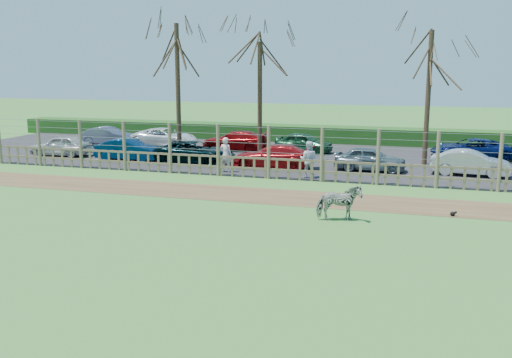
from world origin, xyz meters
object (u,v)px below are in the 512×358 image
(zebra, at_px, (339,203))
(car_12, at_px, (471,149))
(car_4, at_px, (370,159))
(car_9, at_px, (235,141))
(visitor_b, at_px, (309,159))
(car_0, at_px, (61,146))
(car_8, at_px, (165,137))
(tree_left, at_px, (177,58))
(car_5, at_px, (471,163))
(car_7, at_px, (108,136))
(car_3, at_px, (273,156))
(car_1, at_px, (128,150))
(car_10, at_px, (304,142))
(crow, at_px, (453,214))
(car_2, at_px, (195,152))
(tree_right, at_px, (430,65))
(visitor_a, at_px, (226,155))
(tree_mid, at_px, (260,72))

(zebra, relative_size, car_12, 0.35)
(car_4, bearing_deg, car_9, 62.90)
(visitor_b, xyz_separation_m, car_4, (2.62, 2.61, -0.26))
(car_0, height_order, car_8, same)
(tree_left, bearing_deg, car_9, 57.33)
(car_0, height_order, car_5, same)
(tree_left, height_order, car_0, tree_left)
(car_5, relative_size, car_7, 1.00)
(car_0, distance_m, car_3, 12.87)
(tree_left, xyz_separation_m, visitor_b, (8.27, -3.87, -4.71))
(zebra, xyz_separation_m, car_5, (4.89, 9.79, 0.01))
(car_1, relative_size, car_10, 1.03)
(car_1, bearing_deg, car_0, 81.79)
(car_3, bearing_deg, car_1, -93.04)
(crow, height_order, car_3, car_3)
(car_2, distance_m, car_10, 7.33)
(tree_left, relative_size, tree_right, 1.07)
(car_0, distance_m, car_7, 4.77)
(car_7, xyz_separation_m, car_12, (22.49, 0.37, 0.00))
(visitor_a, xyz_separation_m, visitor_b, (4.20, -0.27, 0.00))
(car_5, bearing_deg, car_3, 99.96)
(car_5, xyz_separation_m, car_10, (-9.15, 4.98, 0.00))
(tree_left, distance_m, tree_right, 13.59)
(zebra, xyz_separation_m, car_2, (-9.04, 9.22, 0.01))
(car_12, bearing_deg, car_5, -10.28)
(tree_mid, xyz_separation_m, car_12, (11.45, 2.64, -4.23))
(car_4, xyz_separation_m, car_8, (-13.58, 5.02, 0.00))
(car_7, bearing_deg, car_2, -122.35)
(tree_mid, xyz_separation_m, car_5, (11.11, -2.14, -4.23))
(car_3, bearing_deg, car_0, -94.68)
(car_4, relative_size, car_8, 0.82)
(tree_right, height_order, visitor_b, tree_right)
(car_10, bearing_deg, car_8, 98.41)
(tree_right, height_order, car_5, tree_right)
(crow, xyz_separation_m, car_10, (-8.04, 13.03, 0.55))
(zebra, distance_m, car_7, 22.35)
(car_1, bearing_deg, tree_right, -81.53)
(visitor_a, xyz_separation_m, car_8, (-6.77, 7.36, -0.26))
(car_1, height_order, car_5, same)
(car_1, xyz_separation_m, car_7, (-4.30, 5.13, 0.00))
(car_10, bearing_deg, car_2, 147.10)
(car_7, relative_size, car_9, 0.88)
(car_0, bearing_deg, car_8, 135.34)
(tree_right, relative_size, visitor_b, 4.26)
(zebra, xyz_separation_m, car_12, (5.23, 14.58, 0.01))
(tree_mid, relative_size, tree_right, 0.93)
(car_2, xyz_separation_m, car_5, (13.94, 0.57, 0.00))
(car_0, relative_size, car_10, 1.00)
(car_0, distance_m, car_2, 8.51)
(zebra, bearing_deg, car_5, -43.39)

